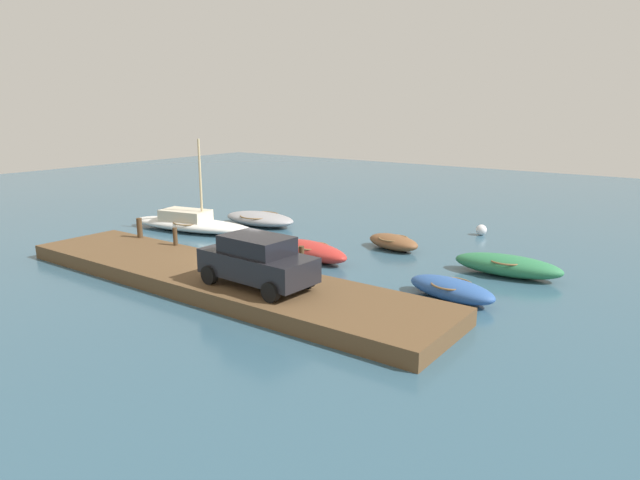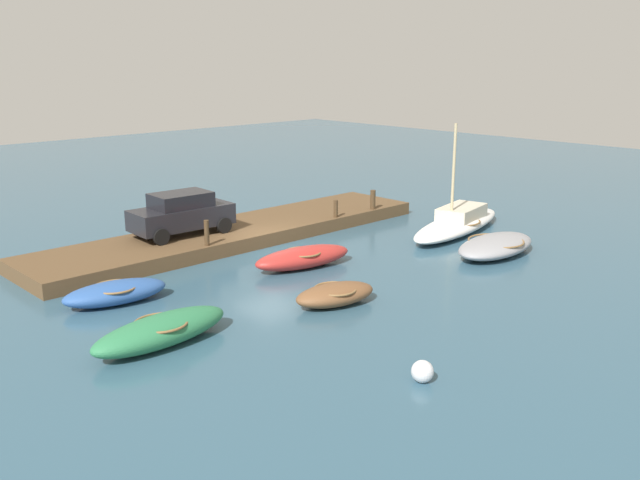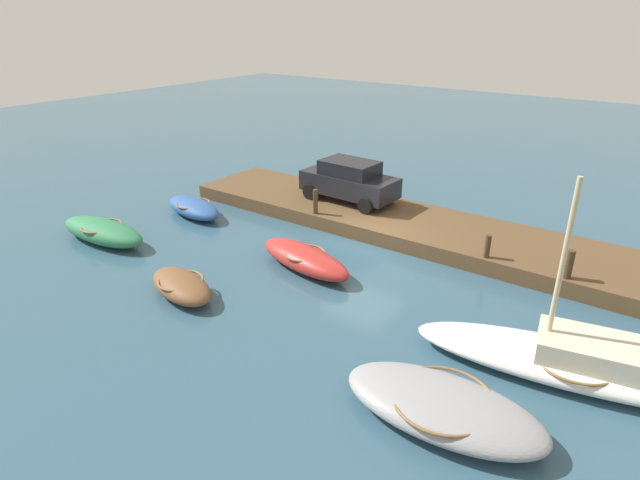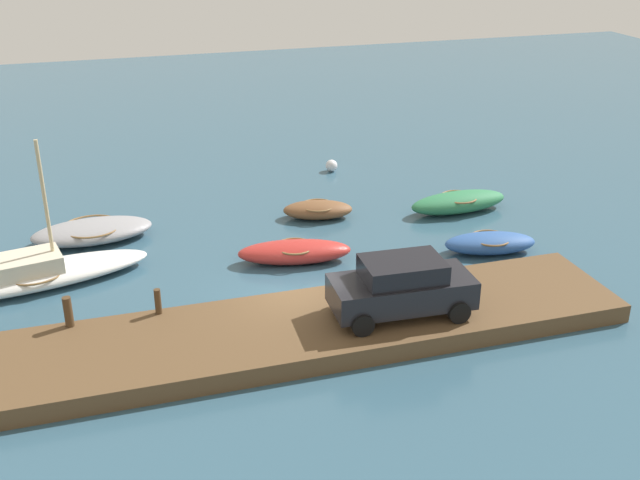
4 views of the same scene
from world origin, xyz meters
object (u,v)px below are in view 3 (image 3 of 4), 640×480
object	(u,v)px
mooring_post_west	(569,264)
dinghy_brown	(181,286)
mooring_post_mid_east	(315,202)
parked_car	(349,180)
motorboat_grey	(443,406)
rowboat_blue	(193,208)
mooring_post_mid_west	(488,246)
rowboat_green	(103,231)
rowboat_red	(305,259)
sailboat_white	(578,362)

from	to	relation	value
mooring_post_west	dinghy_brown	bearing A→B (deg)	36.36
mooring_post_mid_east	dinghy_brown	bearing A→B (deg)	90.27
mooring_post_west	parked_car	bearing A→B (deg)	-12.78
motorboat_grey	mooring_post_mid_east	world-z (taller)	mooring_post_mid_east
dinghy_brown	mooring_post_mid_east	xyz separation A→B (m)	(0.03, -6.84, 0.71)
mooring_post_west	mooring_post_mid_east	world-z (taller)	mooring_post_mid_east
rowboat_blue	mooring_post_mid_west	size ratio (longest dim) A/B	4.48
rowboat_blue	rowboat_green	size ratio (longest dim) A/B	0.82
dinghy_brown	mooring_post_mid_east	size ratio (longest dim) A/B	2.98
dinghy_brown	mooring_post_mid_east	distance (m)	6.87
rowboat_blue	mooring_post_mid_east	bearing A→B (deg)	-146.91
mooring_post_mid_west	rowboat_blue	bearing A→B (deg)	9.73
dinghy_brown	rowboat_red	bearing A→B (deg)	-105.10
sailboat_white	mooring_post_mid_east	world-z (taller)	sailboat_white
rowboat_red	parked_car	xyz separation A→B (m)	(1.71, -5.31, 1.05)
rowboat_red	motorboat_grey	size ratio (longest dim) A/B	0.92
parked_car	mooring_post_west	bearing A→B (deg)	169.80
rowboat_red	parked_car	distance (m)	5.68
mooring_post_mid_west	mooring_post_mid_east	size ratio (longest dim) A/B	0.78
motorboat_grey	rowboat_green	size ratio (longest dim) A/B	1.06
dinghy_brown	parked_car	size ratio (longest dim) A/B	0.71
motorboat_grey	mooring_post_mid_west	xyz separation A→B (m)	(1.66, -7.17, 0.58)
mooring_post_mid_east	parked_car	bearing A→B (deg)	-96.63
dinghy_brown	mooring_post_mid_east	bearing A→B (deg)	-76.74
mooring_post_mid_east	rowboat_green	bearing A→B (deg)	46.58
dinghy_brown	mooring_post_mid_west	xyz separation A→B (m)	(-6.84, -6.84, 0.60)
rowboat_blue	motorboat_grey	size ratio (longest dim) A/B	0.77
mooring_post_west	mooring_post_mid_west	distance (m)	2.45
rowboat_red	rowboat_green	bearing A→B (deg)	29.83
motorboat_grey	mooring_post_west	world-z (taller)	mooring_post_west
rowboat_red	rowboat_green	world-z (taller)	rowboat_green
rowboat_blue	sailboat_white	world-z (taller)	sailboat_white
parked_car	rowboat_red	bearing A→B (deg)	110.40
rowboat_red	dinghy_brown	bearing A→B (deg)	72.72
rowboat_red	mooring_post_mid_west	bearing A→B (deg)	-135.76
sailboat_white	motorboat_grey	bearing A→B (deg)	46.96
rowboat_red	mooring_post_west	bearing A→B (deg)	-145.40
dinghy_brown	parked_car	distance (m)	8.97
rowboat_red	sailboat_white	world-z (taller)	sailboat_white
rowboat_red	rowboat_blue	bearing A→B (deg)	0.47
rowboat_red	rowboat_blue	size ratio (longest dim) A/B	1.18
rowboat_blue	dinghy_brown	world-z (taller)	rowboat_blue
mooring_post_west	rowboat_green	bearing A→B (deg)	21.43
mooring_post_west	parked_car	xyz separation A→B (m)	(9.08, -2.06, 0.43)
rowboat_blue	motorboat_grey	bearing A→B (deg)	169.50
rowboat_blue	mooring_post_west	xyz separation A→B (m)	(-14.17, -2.01, 0.65)
sailboat_white	rowboat_green	size ratio (longest dim) A/B	1.82
parked_car	sailboat_white	bearing A→B (deg)	151.97
motorboat_grey	parked_car	size ratio (longest dim) A/B	1.08
mooring_post_west	parked_car	world-z (taller)	parked_car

